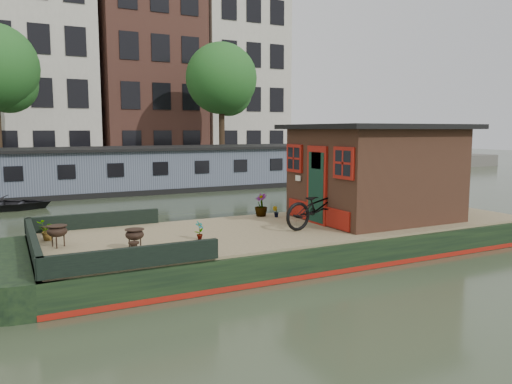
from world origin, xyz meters
name	(u,v)px	position (x,y,z in m)	size (l,w,h in m)	color
ground	(301,252)	(0.00, 0.00, 0.00)	(120.00, 120.00, 0.00)	#2C3421
houseboat_hull	(252,246)	(-1.33, 0.00, 0.27)	(14.01, 4.02, 0.60)	black
houseboat_deck	(302,226)	(0.00, 0.00, 0.62)	(11.80, 3.80, 0.05)	#8F7B58
bow_bulwark	(81,239)	(-5.07, 0.00, 0.82)	(3.00, 4.00, 0.35)	black
cabin	(374,171)	(2.19, 0.00, 1.88)	(4.00, 3.50, 2.42)	black
bicycle	(319,206)	(0.20, -0.43, 1.16)	(0.68, 1.94, 1.02)	black
potted_plant_a	(199,230)	(-2.76, -0.39, 0.85)	(0.21, 0.14, 0.39)	brown
potted_plant_b	(276,212)	(-0.02, 1.26, 0.79)	(0.16, 0.13, 0.29)	brown
potted_plant_c	(47,231)	(-5.60, 0.98, 0.86)	(0.37, 0.32, 0.41)	maroon
potted_plant_d	(261,205)	(-0.29, 1.57, 0.95)	(0.34, 0.34, 0.61)	brown
brazier_front	(135,240)	(-4.19, -0.71, 0.86)	(0.39, 0.39, 0.42)	black
brazier_rear	(57,236)	(-5.47, 0.24, 0.87)	(0.40, 0.40, 0.43)	black
bollard_port	(45,230)	(-5.60, 1.64, 0.74)	(0.16, 0.16, 0.18)	black
bollard_stbd	(134,248)	(-4.26, -0.96, 0.76)	(0.20, 0.20, 0.22)	black
dinghy	(5,201)	(-6.38, 10.44, 0.33)	(2.29, 3.20, 0.66)	black
far_houseboat	(149,170)	(0.00, 14.00, 0.97)	(20.40, 4.40, 2.11)	#525B6D
quay	(121,171)	(0.00, 20.50, 0.45)	(60.00, 6.00, 0.90)	#47443F
townhouse_row	(99,60)	(0.15, 27.50, 7.90)	(27.25, 8.00, 16.50)	brown
tree_right	(223,82)	(6.14, 19.07, 5.89)	(4.40, 4.40, 7.40)	#332316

